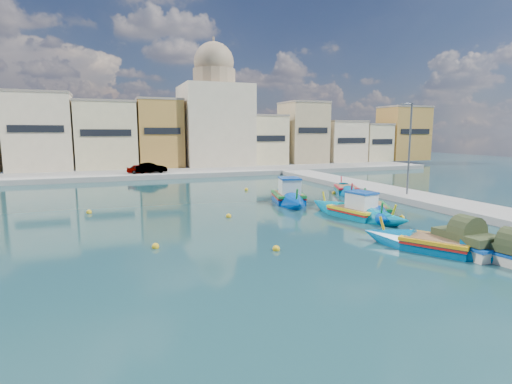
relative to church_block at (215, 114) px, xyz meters
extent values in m
plane|color=#113034|center=(-10.00, -40.00, -8.41)|extent=(160.00, 160.00, 0.00)
cube|color=gray|center=(8.00, -40.00, -8.16)|extent=(4.00, 70.00, 0.50)
cube|color=gray|center=(-10.00, -8.00, -8.11)|extent=(80.00, 8.00, 0.60)
cube|color=beige|center=(-23.86, -0.88, -2.86)|extent=(7.88, 6.24, 9.89)
cube|color=gray|center=(-23.86, -0.88, 2.23)|extent=(8.04, 6.37, 0.30)
cube|color=black|center=(-23.86, -4.05, -2.37)|extent=(6.30, 0.10, 0.90)
cube|color=beige|center=(-15.74, -0.28, -3.31)|extent=(7.88, 7.44, 8.99)
cube|color=gray|center=(-15.74, -0.28, 1.33)|extent=(8.04, 7.59, 0.30)
cube|color=black|center=(-15.74, -4.05, -2.86)|extent=(6.30, 0.10, 0.90)
cube|color=#BD883B|center=(-8.46, -0.93, -3.09)|extent=(6.17, 6.13, 9.43)
cube|color=gray|center=(-8.46, -0.93, 1.77)|extent=(6.29, 6.26, 0.30)
cube|color=black|center=(-8.46, -4.05, -2.62)|extent=(4.93, 0.10, 0.90)
cube|color=tan|center=(-0.95, -0.15, -4.78)|extent=(7.31, 7.69, 6.05)
cube|color=gray|center=(-0.95, -0.15, -1.60)|extent=(7.46, 7.85, 0.30)
cube|color=black|center=(-0.95, -4.05, -4.48)|extent=(5.85, 0.10, 0.90)
cube|color=beige|center=(7.02, -0.35, -4.10)|extent=(7.54, 7.30, 7.41)
cube|color=gray|center=(7.02, -0.35, -0.25)|extent=(7.69, 7.45, 0.30)
cube|color=black|center=(7.02, -4.05, -3.73)|extent=(6.03, 0.10, 0.90)
cube|color=tan|center=(14.93, -0.51, -2.99)|extent=(6.36, 6.97, 9.63)
cube|color=gray|center=(14.93, -0.51, 1.98)|extent=(6.48, 7.11, 0.30)
cube|color=black|center=(14.93, -4.05, -2.51)|extent=(5.09, 0.10, 0.90)
cube|color=beige|center=(22.15, -0.65, -4.48)|extent=(6.63, 6.70, 6.65)
cube|color=gray|center=(22.15, -0.65, -1.01)|extent=(6.76, 6.83, 0.30)
cube|color=black|center=(22.15, -4.05, -4.15)|extent=(5.30, 0.10, 0.90)
cube|color=beige|center=(28.26, -0.25, -4.71)|extent=(5.08, 7.51, 6.20)
cube|color=gray|center=(28.26, -0.25, -1.45)|extent=(5.18, 7.66, 0.30)
cube|color=black|center=(28.26, -4.05, -4.40)|extent=(4.06, 0.10, 0.90)
cube|color=#BD883B|center=(35.15, -1.00, -3.14)|extent=(7.79, 6.00, 9.33)
cube|color=gray|center=(35.15, -1.00, 1.67)|extent=(7.95, 6.12, 0.30)
cube|color=black|center=(35.15, -4.05, -2.68)|extent=(6.23, 0.10, 0.90)
cube|color=beige|center=(0.00, 0.00, -1.81)|extent=(10.00, 10.00, 12.00)
cylinder|color=#9E8466|center=(0.00, 0.00, 5.39)|extent=(6.40, 6.40, 2.40)
sphere|color=#9E8466|center=(0.00, 0.00, 7.58)|extent=(6.00, 6.00, 6.00)
cylinder|color=#9E8466|center=(0.00, 0.00, 10.49)|extent=(0.30, 0.30, 1.60)
cylinder|color=#595B60|center=(7.50, -34.00, -4.41)|extent=(0.16, 0.16, 8.00)
cylinder|color=#595B60|center=(7.10, -34.00, -0.51)|extent=(1.00, 0.10, 0.10)
cube|color=#595B60|center=(6.60, -34.00, -0.56)|extent=(0.35, 0.15, 0.18)
imported|color=#4C1919|center=(-12.03, -9.50, -7.26)|extent=(3.35, 1.65, 1.10)
imported|color=#4C1919|center=(-10.74, -9.50, -7.18)|extent=(3.90, 1.54, 1.26)
cube|color=#007B9C|center=(-0.49, -38.24, -8.22)|extent=(2.55, 3.66, 0.93)
cone|color=#007B9C|center=(-1.09, -35.55, -8.17)|extent=(2.49, 3.39, 2.39)
cone|color=#007B9C|center=(0.12, -40.93, -8.17)|extent=(2.49, 3.39, 2.39)
cube|color=yellow|center=(-0.49, -38.24, -7.83)|extent=(2.66, 3.86, 0.17)
cube|color=red|center=(-0.49, -38.24, -8.00)|extent=(2.65, 3.74, 0.09)
cube|color=olive|center=(-0.49, -38.24, -7.75)|extent=(2.21, 3.30, 0.06)
cylinder|color=yellow|center=(-1.15, -35.28, -7.57)|extent=(0.22, 0.46, 1.02)
cylinder|color=yellow|center=(0.18, -41.20, -7.57)|extent=(0.22, 0.46, 1.02)
cube|color=white|center=(-0.38, -38.72, -7.24)|extent=(1.65, 1.94, 1.03)
cube|color=#0F47A5|center=(-0.38, -38.72, -6.67)|extent=(1.75, 2.08, 0.11)
cube|color=#003C9F|center=(-2.22, -31.40, -8.19)|extent=(2.93, 3.87, 1.08)
cone|color=#003C9F|center=(-1.54, -28.63, -8.14)|extent=(2.87, 3.64, 2.70)
cone|color=#003C9F|center=(-2.91, -34.17, -8.14)|extent=(2.87, 3.64, 2.70)
cube|color=#197F2D|center=(-2.22, -31.40, -7.74)|extent=(3.05, 4.07, 0.19)
cube|color=red|center=(-2.22, -31.40, -7.93)|extent=(3.05, 3.96, 0.11)
cube|color=olive|center=(-2.22, -31.40, -7.65)|extent=(2.54, 3.49, 0.06)
cylinder|color=#197F2D|center=(-1.47, -28.35, -7.43)|extent=(0.27, 0.53, 1.18)
cylinder|color=#197F2D|center=(-2.97, -34.45, -7.43)|extent=(0.27, 0.53, 1.18)
cube|color=white|center=(-2.34, -31.89, -7.06)|extent=(1.89, 2.07, 1.19)
cube|color=#0F47A5|center=(-2.34, -31.89, -6.40)|extent=(2.00, 2.21, 0.13)
cube|color=#0067A2|center=(5.00, -28.75, -8.23)|extent=(2.77, 3.38, 0.88)
cone|color=#0067A2|center=(5.94, -26.52, -8.19)|extent=(2.68, 3.18, 2.23)
cone|color=#0067A2|center=(4.06, -30.97, -8.19)|extent=(2.68, 3.18, 2.23)
cube|color=red|center=(5.00, -28.75, -7.86)|extent=(2.90, 3.55, 0.16)
cube|color=#197F33|center=(5.00, -28.75, -8.02)|extent=(2.87, 3.46, 0.09)
cube|color=olive|center=(5.00, -28.75, -7.79)|extent=(2.42, 3.03, 0.05)
cylinder|color=red|center=(6.04, -26.30, -7.61)|extent=(0.28, 0.43, 0.96)
cylinder|color=red|center=(3.96, -31.19, -7.61)|extent=(0.28, 0.43, 0.96)
cube|color=#003EA6|center=(1.12, -37.91, -8.21)|extent=(3.24, 3.85, 0.98)
cone|color=#003EA6|center=(2.35, -35.44, -8.16)|extent=(3.12, 3.62, 2.48)
cone|color=#003EA6|center=(-0.11, -40.37, -8.16)|extent=(3.12, 3.62, 2.48)
cube|color=#1A8335|center=(1.12, -37.91, -7.80)|extent=(3.39, 4.05, 0.18)
cube|color=red|center=(1.12, -37.91, -7.98)|extent=(3.35, 3.95, 0.10)
cube|color=olive|center=(1.12, -37.91, -7.72)|extent=(2.84, 3.45, 0.06)
cylinder|color=#1A8335|center=(2.47, -35.20, -7.53)|extent=(0.33, 0.47, 1.06)
cylinder|color=#1A8335|center=(-0.23, -40.62, -7.53)|extent=(0.33, 0.47, 1.06)
cube|color=#00609A|center=(-1.36, -46.17, -8.22)|extent=(3.12, 3.46, 0.94)
cone|color=#00609A|center=(-2.61, -44.13, -8.17)|extent=(3.03, 3.30, 2.33)
cone|color=#00609A|center=(-0.10, -48.22, -8.17)|extent=(3.03, 3.30, 2.33)
cube|color=#F3AD14|center=(-1.36, -46.17, -7.82)|extent=(3.27, 3.63, 0.17)
cube|color=red|center=(-1.36, -46.17, -7.99)|extent=(3.23, 3.55, 0.09)
cube|color=olive|center=(-1.36, -46.17, -7.75)|extent=(2.75, 3.08, 0.06)
cylinder|color=#F3AD14|center=(-2.74, -43.93, -7.56)|extent=(0.35, 0.45, 1.03)
cylinder|color=#F3AD14|center=(0.03, -48.42, -7.56)|extent=(0.35, 0.45, 1.03)
cube|color=beige|center=(-0.29, -46.88, -8.24)|extent=(1.71, 3.13, 0.78)
cube|color=#0F47A5|center=(-0.29, -46.88, -7.87)|extent=(1.78, 3.22, 0.13)
cube|color=#2D381E|center=(-0.29, -46.88, -7.58)|extent=(1.65, 2.78, 0.39)
cylinder|color=#2D381E|center=(-0.29, -46.88, -7.39)|extent=(0.71, 2.76, 0.67)
cube|color=beige|center=(0.30, -48.72, -8.26)|extent=(1.91, 2.94, 0.68)
cube|color=#0F47A5|center=(0.30, -48.72, -7.94)|extent=(1.98, 3.03, 0.12)
cube|color=#2D381E|center=(0.30, -48.72, -7.68)|extent=(1.81, 2.62, 0.34)
sphere|color=yellow|center=(-13.88, -40.91, -8.33)|extent=(0.36, 0.36, 0.36)
sphere|color=yellow|center=(-8.45, -35.32, -8.33)|extent=(0.36, 0.36, 0.36)
sphere|color=yellow|center=(-3.28, -24.07, -8.33)|extent=(0.36, 0.36, 0.36)
sphere|color=yellow|center=(-17.25, -30.59, -8.33)|extent=(0.36, 0.36, 0.36)
sphere|color=yellow|center=(2.04, -39.82, -8.33)|extent=(0.36, 0.36, 0.36)
sphere|color=yellow|center=(-8.48, -43.36, -8.33)|extent=(0.36, 0.36, 0.36)
sphere|color=yellow|center=(3.60, -28.91, -8.33)|extent=(0.36, 0.36, 0.36)
camera|label=1|loc=(-15.93, -60.41, -2.75)|focal=28.00mm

